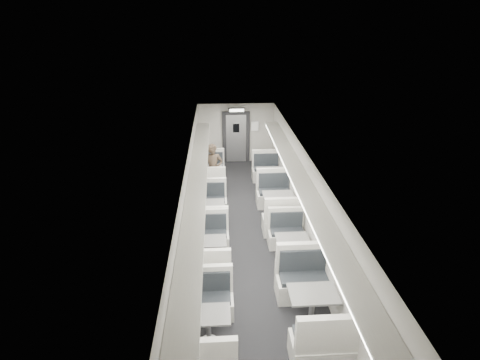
{
  "coord_description": "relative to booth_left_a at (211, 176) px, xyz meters",
  "views": [
    {
      "loc": [
        -0.74,
        -8.48,
        5.67
      ],
      "look_at": [
        -0.13,
        1.36,
        1.22
      ],
      "focal_mm": 28.0,
      "sensor_mm": 36.0,
      "label": 1
    }
  ],
  "objects": [
    {
      "name": "window_d",
      "position": [
        -0.49,
        -6.91,
        1.0
      ],
      "size": [
        0.02,
        1.18,
        0.84
      ],
      "primitive_type": "cube",
      "color": "black",
      "rests_on": "room"
    },
    {
      "name": "luggage_rack_left",
      "position": [
        -0.24,
        -4.01,
        1.56
      ],
      "size": [
        0.46,
        10.4,
        0.09
      ],
      "color": "#ADAAA2",
      "rests_on": "room"
    },
    {
      "name": "exit_sign",
      "position": [
        1.0,
        1.73,
        1.93
      ],
      "size": [
        0.62,
        0.12,
        0.16
      ],
      "color": "black",
      "rests_on": "room"
    },
    {
      "name": "window_b",
      "position": [
        -0.49,
        -2.51,
        1.0
      ],
      "size": [
        0.02,
        1.18,
        0.84
      ],
      "primitive_type": "cube",
      "color": "black",
      "rests_on": "room"
    },
    {
      "name": "window_a",
      "position": [
        -0.49,
        -0.31,
        1.0
      ],
      "size": [
        0.02,
        1.18,
        0.84
      ],
      "primitive_type": "cube",
      "color": "black",
      "rests_on": "room"
    },
    {
      "name": "window_c",
      "position": [
        -0.49,
        -4.71,
        1.0
      ],
      "size": [
        0.02,
        1.18,
        0.84
      ],
      "primitive_type": "cube",
      "color": "black",
      "rests_on": "room"
    },
    {
      "name": "booth_right_b",
      "position": [
        2.0,
        -2.48,
        0.05
      ],
      "size": [
        1.1,
        2.22,
        1.19
      ],
      "color": "#ADAAA2",
      "rests_on": "room"
    },
    {
      "name": "booth_left_b",
      "position": [
        0.0,
        -2.71,
        0.0
      ],
      "size": [
        0.97,
        1.97,
        1.05
      ],
      "color": "#ADAAA2",
      "rests_on": "room"
    },
    {
      "name": "booth_left_d",
      "position": [
        0.0,
        -7.02,
        0.01
      ],
      "size": [
        0.98,
        2.0,
        1.07
      ],
      "color": "#ADAAA2",
      "rests_on": "room"
    },
    {
      "name": "wall_notice",
      "position": [
        1.75,
        2.21,
        1.15
      ],
      "size": [
        0.32,
        0.02,
        0.4
      ],
      "primitive_type": "cube",
      "color": "white",
      "rests_on": "room"
    },
    {
      "name": "booth_left_a",
      "position": [
        0.0,
        0.0,
        0.0
      ],
      "size": [
        0.97,
        1.96,
        1.05
      ],
      "color": "#ADAAA2",
      "rests_on": "room"
    },
    {
      "name": "booth_left_c",
      "position": [
        0.0,
        -4.62,
        -0.0
      ],
      "size": [
        0.96,
        1.96,
        1.05
      ],
      "color": "#ADAAA2",
      "rests_on": "room"
    },
    {
      "name": "passenger",
      "position": [
        0.09,
        -0.7,
        0.53
      ],
      "size": [
        0.64,
        0.42,
        1.76
      ],
      "primitive_type": "imported",
      "rotation": [
        0.0,
        0.0,
        -0.0
      ],
      "color": "black",
      "rests_on": "room"
    },
    {
      "name": "room",
      "position": [
        1.0,
        -3.71,
        0.85
      ],
      "size": [
        3.24,
        12.24,
        2.64
      ],
      "color": "black",
      "rests_on": "ground"
    },
    {
      "name": "booth_right_c",
      "position": [
        2.0,
        -4.62,
        -0.0
      ],
      "size": [
        0.96,
        1.94,
        1.04
      ],
      "color": "#ADAAA2",
      "rests_on": "room"
    },
    {
      "name": "booth_right_a",
      "position": [
        2.0,
        -0.43,
        0.02
      ],
      "size": [
        1.02,
        2.06,
        1.1
      ],
      "color": "#ADAAA2",
      "rests_on": "room"
    },
    {
      "name": "luggage_rack_right",
      "position": [
        2.24,
        -4.01,
        1.56
      ],
      "size": [
        0.46,
        10.4,
        0.09
      ],
      "color": "#ADAAA2",
      "rests_on": "room"
    },
    {
      "name": "vestibule_door",
      "position": [
        1.0,
        2.22,
        0.69
      ],
      "size": [
        1.1,
        0.13,
        2.1
      ],
      "color": "black",
      "rests_on": "room"
    },
    {
      "name": "booth_right_d",
      "position": [
        2.0,
        -6.7,
        0.06
      ],
      "size": [
        1.12,
        2.28,
        1.22
      ],
      "color": "#ADAAA2",
      "rests_on": "room"
    }
  ]
}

